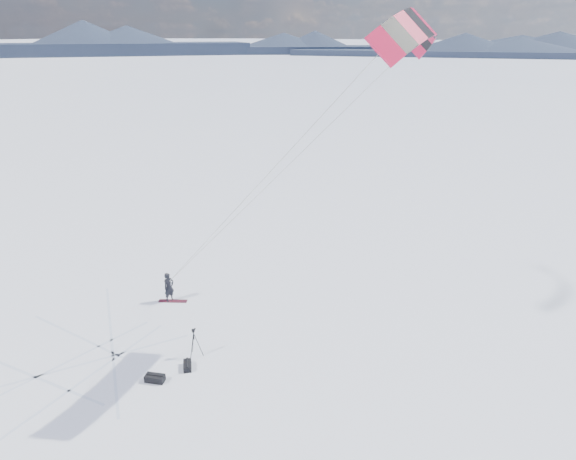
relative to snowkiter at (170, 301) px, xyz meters
The scene contains 9 objects.
ground 4.34m from the snowkiter, 60.35° to the right, with size 1800.00×1800.00×0.00m, color white.
horizon_hills 5.45m from the snowkiter, 60.35° to the right, with size 704.84×706.81×8.31m.
snow_tracks 4.39m from the snowkiter, 70.03° to the right, with size 14.76×10.25×0.01m.
snowkiter is the anchor object (origin of this frame).
snowboard 0.16m from the snowkiter, ahead, with size 1.53×0.29×0.04m, color maroon.
tripod 5.33m from the snowkiter, 36.85° to the right, with size 0.66×0.57×1.42m.
gear_bag_a 6.52m from the snowkiter, 54.40° to the right, with size 0.87×0.60×0.36m.
gear_bag_b 5.97m from the snowkiter, 41.98° to the right, with size 0.70×0.75×0.32m.
power_kite 17.60m from the snowkiter, ahead, with size 12.66×5.48×13.09m.
Camera 1 is at (14.12, -13.06, 13.46)m, focal length 30.00 mm.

